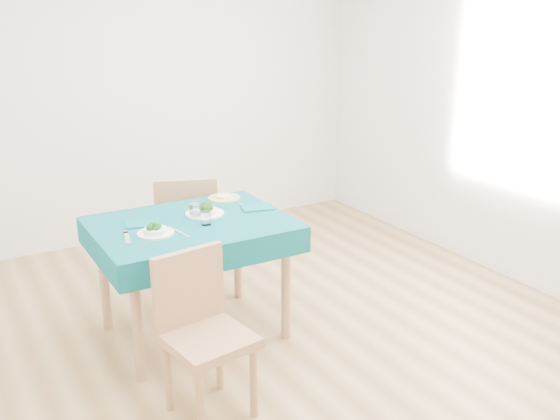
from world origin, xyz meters
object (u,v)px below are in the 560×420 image
bowl_far (205,209)px  table (194,279)px  chair_near (208,328)px  chair_far (186,211)px  side_plate (224,198)px  bowl_near (155,229)px

bowl_far → table: bearing=-146.2°
chair_near → chair_far: (0.53, 1.60, 0.06)m
side_plate → chair_near: bearing=-119.0°
table → chair_near: chair_near is taller
table → side_plate: bearing=41.1°
table → chair_far: (0.28, 0.79, 0.18)m
chair_far → bowl_far: (-0.15, -0.71, 0.24)m
chair_far → bowl_near: bearing=79.0°
chair_near → side_plate: 1.33m
chair_far → side_plate: 0.52m
bowl_near → bowl_far: bearing=25.6°
chair_far → bowl_near: (-0.54, -0.89, 0.24)m
bowl_far → side_plate: bowl_far is taller
chair_far → table: bearing=90.7°
table → bowl_far: bowl_far is taller
chair_near → side_plate: chair_near is taller
table → side_plate: size_ratio=5.26×
chair_near → side_plate: (0.63, 1.14, 0.27)m
table → chair_far: size_ratio=1.04×
table → bowl_near: bowl_near is taller
chair_far → bowl_near: chair_far is taller
chair_far → bowl_far: size_ratio=4.57×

